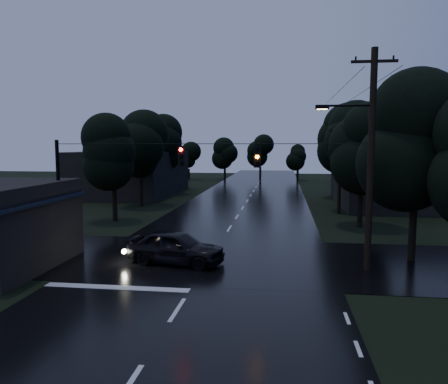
# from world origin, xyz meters

# --- Properties ---
(main_road) EXTENTS (12.00, 120.00, 0.02)m
(main_road) POSITION_xyz_m (0.00, 30.00, 0.00)
(main_road) COLOR black
(main_road) RESTS_ON ground
(cross_street) EXTENTS (60.00, 9.00, 0.02)m
(cross_street) POSITION_xyz_m (0.00, 12.00, 0.00)
(cross_street) COLOR black
(cross_street) RESTS_ON ground
(building_far_right) EXTENTS (10.00, 14.00, 4.40)m
(building_far_right) POSITION_xyz_m (14.00, 34.00, 2.20)
(building_far_right) COLOR black
(building_far_right) RESTS_ON ground
(building_far_left) EXTENTS (10.00, 16.00, 5.00)m
(building_far_left) POSITION_xyz_m (-14.00, 40.00, 2.50)
(building_far_left) COLOR black
(building_far_left) RESTS_ON ground
(utility_pole_main) EXTENTS (3.50, 0.30, 10.00)m
(utility_pole_main) POSITION_xyz_m (7.41, 11.00, 5.26)
(utility_pole_main) COLOR black
(utility_pole_main) RESTS_ON ground
(utility_pole_far) EXTENTS (2.00, 0.30, 7.50)m
(utility_pole_far) POSITION_xyz_m (8.30, 28.00, 3.88)
(utility_pole_far) COLOR black
(utility_pole_far) RESTS_ON ground
(anchor_pole_left) EXTENTS (0.18, 0.18, 6.00)m
(anchor_pole_left) POSITION_xyz_m (-7.50, 11.00, 3.00)
(anchor_pole_left) COLOR black
(anchor_pole_left) RESTS_ON ground
(span_signals) EXTENTS (15.00, 0.37, 1.12)m
(span_signals) POSITION_xyz_m (0.56, 10.99, 5.24)
(span_signals) COLOR black
(span_signals) RESTS_ON ground
(tree_corner_near) EXTENTS (4.48, 4.48, 9.44)m
(tree_corner_near) POSITION_xyz_m (10.00, 13.00, 5.99)
(tree_corner_near) COLOR black
(tree_corner_near) RESTS_ON ground
(tree_left_a) EXTENTS (3.92, 3.92, 8.26)m
(tree_left_a) POSITION_xyz_m (-9.00, 22.00, 5.24)
(tree_left_a) COLOR black
(tree_left_a) RESTS_ON ground
(tree_left_b) EXTENTS (4.20, 4.20, 8.85)m
(tree_left_b) POSITION_xyz_m (-9.60, 30.00, 5.62)
(tree_left_b) COLOR black
(tree_left_b) RESTS_ON ground
(tree_left_c) EXTENTS (4.48, 4.48, 9.44)m
(tree_left_c) POSITION_xyz_m (-10.20, 40.00, 5.99)
(tree_left_c) COLOR black
(tree_left_c) RESTS_ON ground
(tree_right_a) EXTENTS (4.20, 4.20, 8.85)m
(tree_right_a) POSITION_xyz_m (9.00, 22.00, 5.62)
(tree_right_a) COLOR black
(tree_right_a) RESTS_ON ground
(tree_right_b) EXTENTS (4.48, 4.48, 9.44)m
(tree_right_b) POSITION_xyz_m (9.60, 30.00, 5.99)
(tree_right_b) COLOR black
(tree_right_b) RESTS_ON ground
(tree_right_c) EXTENTS (4.76, 4.76, 10.03)m
(tree_right_c) POSITION_xyz_m (10.20, 40.00, 6.37)
(tree_right_c) COLOR black
(tree_right_c) RESTS_ON ground
(car) EXTENTS (5.06, 2.78, 1.63)m
(car) POSITION_xyz_m (-1.52, 10.92, 0.81)
(car) COLOR black
(car) RESTS_ON ground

